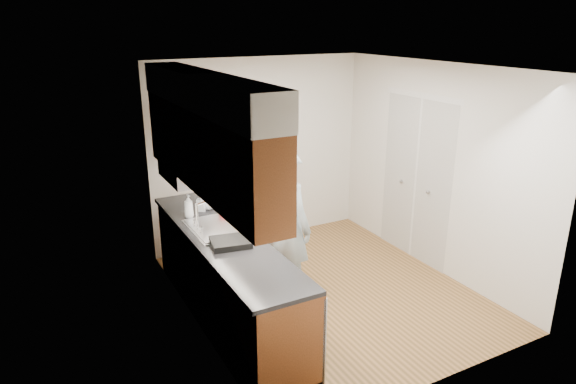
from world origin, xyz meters
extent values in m
plane|color=#99683A|center=(0.00, 0.00, 0.00)|extent=(3.50, 3.50, 0.00)
plane|color=white|center=(0.00, 0.00, 2.50)|extent=(3.50, 3.50, 0.00)
cube|color=silver|center=(-1.50, 0.00, 1.25)|extent=(0.02, 3.50, 2.50)
cube|color=silver|center=(1.50, 0.00, 1.25)|extent=(0.02, 3.50, 2.50)
cube|color=silver|center=(0.00, 1.75, 1.25)|extent=(3.00, 0.02, 2.50)
cube|color=brown|center=(-1.20, 0.00, 0.45)|extent=(0.60, 2.80, 0.90)
cube|color=black|center=(-1.21, 0.00, 0.92)|extent=(0.63, 2.80, 0.04)
cube|color=#B2B2B7|center=(-1.20, 0.20, 0.89)|extent=(0.48, 0.68, 0.14)
cube|color=#B2B2B7|center=(-1.20, 0.20, 0.94)|extent=(0.52, 0.72, 0.01)
cube|color=#B2B2B7|center=(-0.91, -1.10, 0.47)|extent=(0.03, 0.60, 0.80)
cube|color=brown|center=(-1.33, 0.00, 1.83)|extent=(0.33, 2.80, 0.75)
cube|color=silver|center=(-1.33, 0.00, 2.35)|extent=(0.35, 2.80, 0.30)
cube|color=#A5A5AA|center=(-1.27, 0.85, 1.37)|extent=(0.46, 0.75, 0.16)
cube|color=silver|center=(1.49, 0.30, 1.02)|extent=(0.02, 1.22, 2.05)
cube|color=#5B5B5D|center=(-0.45, 0.09, 0.01)|extent=(0.87, 1.07, 0.02)
imported|color=#9EB6C0|center=(-0.45, 0.09, 0.97)|extent=(0.63, 0.77, 1.90)
imported|color=white|center=(-1.35, 0.62, 1.07)|extent=(0.11, 0.11, 0.26)
imported|color=white|center=(-1.17, 0.76, 1.04)|extent=(0.13, 0.13, 0.20)
imported|color=white|center=(-1.08, 0.76, 1.02)|extent=(0.16, 0.16, 0.17)
cylinder|color=#B01E26|center=(-1.00, 0.58, 1.01)|extent=(0.08, 0.08, 0.13)
cylinder|color=#A5A5AA|center=(-1.18, 0.78, 1.00)|extent=(0.09, 0.09, 0.12)
cube|color=black|center=(-1.23, -0.25, 0.97)|extent=(0.40, 0.36, 0.06)
camera|label=1|loc=(-2.83, -4.37, 2.94)|focal=32.00mm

